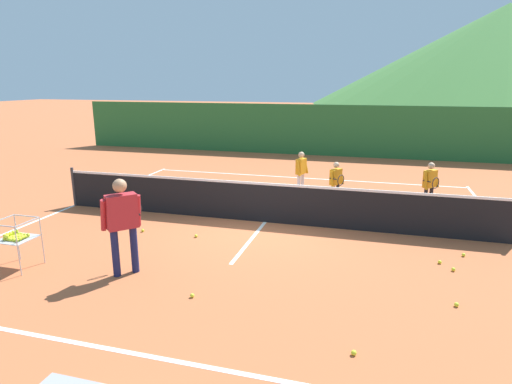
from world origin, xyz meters
The scene contains 21 objects.
ground_plane centered at (0.00, 0.00, 0.00)m, with size 120.00×120.00×0.00m, color #BC6038.
line_baseline_near centered at (0.00, -5.42, 0.00)m, with size 10.75×0.08×0.01m, color white.
line_baseline_far centered at (0.00, 5.06, 0.00)m, with size 10.75×0.08×0.01m, color white.
line_sideline_west centered at (-5.38, 0.00, 0.00)m, with size 0.08×10.48×0.01m, color white.
line_service_center centered at (0.00, 0.00, 0.00)m, with size 0.08×5.12×0.01m, color white.
tennis_net centered at (0.00, 0.00, 0.50)m, with size 10.78×0.08×1.05m.
instructor centered at (-1.64, -3.41, 1.03)m, with size 0.62×0.81×1.71m.
student_0 centered at (0.37, 2.79, 0.78)m, with size 0.35×0.52×1.29m.
student_1 centered at (1.48, 1.86, 0.73)m, with size 0.40×0.68×1.21m.
student_2 centered at (3.85, 2.05, 0.77)m, with size 0.46×0.69×1.28m.
ball_cart centered at (-3.66, -3.70, 0.59)m, with size 0.58×0.58×0.90m.
tennis_ball_0 centered at (4.22, -0.99, 0.03)m, with size 0.07×0.07×0.07m, color yellow.
tennis_ball_1 centered at (3.92, -1.76, 0.03)m, with size 0.07×0.07×0.07m, color yellow.
tennis_ball_2 centered at (-1.19, -1.41, 0.03)m, with size 0.07×0.07×0.07m, color yellow.
tennis_ball_4 centered at (3.76, -3.09, 0.03)m, with size 0.07×0.07×0.07m, color yellow.
tennis_ball_5 centered at (2.34, -4.71, 0.03)m, with size 0.07×0.07×0.07m, color yellow.
tennis_ball_6 centered at (-2.48, -1.41, 0.03)m, with size 0.07×0.07×0.07m, color yellow.
tennis_ball_8 centered at (-0.17, -3.90, 0.03)m, with size 0.07×0.07×0.07m, color yellow.
tennis_ball_9 centered at (3.73, -1.48, 0.03)m, with size 0.07×0.07×0.07m, color yellow.
windscreen_fence centered at (0.00, 10.00, 1.15)m, with size 23.65×0.08×2.29m, color #286B33.
hill_0 centered at (19.36, 62.37, 7.00)m, with size 54.12×54.12×14.00m, color #427A38.
Camera 1 is at (2.42, -9.48, 3.28)m, focal length 30.04 mm.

